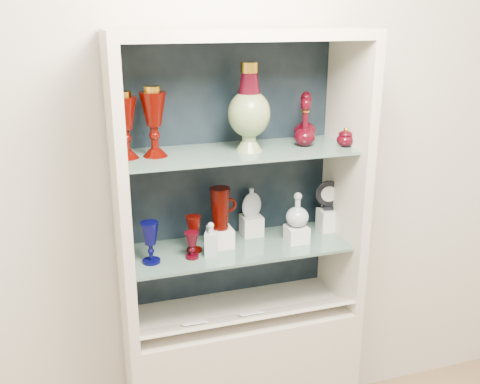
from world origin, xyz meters
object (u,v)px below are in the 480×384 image
object	(u,v)px
flat_flask	(252,202)
cameo_medallion	(329,195)
ruby_goblet_tall	(194,234)
ruby_decanter_a	(305,119)
cobalt_goblet	(150,243)
pedestal_lamp_left	(125,125)
enamel_urn	(249,108)
ruby_decanter_b	(306,115)
clear_square_bottle	(211,239)
ruby_pitcher	(220,209)
lidded_bowl	(345,137)
clear_round_decanter	(297,210)
ruby_goblet_small	(192,245)
pedestal_lamp_right	(154,122)

from	to	relation	value
flat_flask	cameo_medallion	xyz separation A→B (m)	(0.35, -0.05, 0.01)
ruby_goblet_tall	flat_flask	distance (m)	0.31
ruby_decanter_a	flat_flask	xyz separation A→B (m)	(-0.19, 0.11, -0.38)
cobalt_goblet	ruby_goblet_tall	world-z (taller)	cobalt_goblet
pedestal_lamp_left	cameo_medallion	world-z (taller)	pedestal_lamp_left
ruby_goblet_tall	enamel_urn	bearing A→B (deg)	-5.44
enamel_urn	flat_flask	xyz separation A→B (m)	(0.05, 0.12, -0.44)
ruby_decanter_b	clear_square_bottle	bearing A→B (deg)	-163.62
ruby_decanter_a	cameo_medallion	xyz separation A→B (m)	(0.16, 0.06, -0.36)
ruby_goblet_tall	ruby_pitcher	size ratio (longest dim) A/B	0.87
pedestal_lamp_left	flat_flask	xyz separation A→B (m)	(0.53, 0.09, -0.39)
enamel_urn	cobalt_goblet	distance (m)	0.66
enamel_urn	lidded_bowl	world-z (taller)	enamel_urn
flat_flask	clear_round_decanter	distance (m)	0.21
ruby_decanter_a	pedestal_lamp_left	bearing A→B (deg)	178.40
pedestal_lamp_left	enamel_urn	size ratio (longest dim) A/B	0.73
ruby_goblet_tall	ruby_goblet_small	xyz separation A→B (m)	(-0.02, -0.06, -0.02)
cameo_medallion	pedestal_lamp_left	bearing A→B (deg)	-162.71
enamel_urn	ruby_goblet_tall	xyz separation A→B (m)	(-0.23, 0.02, -0.52)
pedestal_lamp_right	clear_round_decanter	distance (m)	0.72
ruby_goblet_tall	ruby_pitcher	world-z (taller)	ruby_pitcher
ruby_decanter_b	lidded_bowl	xyz separation A→B (m)	(0.12, -0.15, -0.07)
pedestal_lamp_left	ruby_decanter_a	world-z (taller)	pedestal_lamp_left
pedestal_lamp_right	ruby_decanter_b	xyz separation A→B (m)	(0.66, 0.07, -0.02)
flat_flask	ruby_goblet_tall	bearing A→B (deg)	-171.57
ruby_decanter_a	clear_square_bottle	distance (m)	0.62
pedestal_lamp_right	ruby_goblet_tall	bearing A→B (deg)	-0.99
cameo_medallion	ruby_pitcher	bearing A→B (deg)	-162.58
ruby_decanter_b	clear_round_decanter	xyz separation A→B (m)	(-0.07, -0.11, -0.39)
clear_square_bottle	pedestal_lamp_left	bearing A→B (deg)	167.53
pedestal_lamp_right	enamel_urn	xyz separation A→B (m)	(0.37, -0.02, 0.04)
ruby_decanter_a	ruby_goblet_small	bearing A→B (deg)	-174.64
cobalt_goblet	cameo_medallion	xyz separation A→B (m)	(0.82, 0.10, 0.08)
ruby_decanter_b	lidded_bowl	distance (m)	0.20
enamel_urn	ruby_decanter_b	size ratio (longest dim) A/B	1.55
ruby_goblet_tall	ruby_pitcher	bearing A→B (deg)	9.53
pedestal_lamp_left	lidded_bowl	distance (m)	0.89
ruby_decanter_b	cobalt_goblet	bearing A→B (deg)	-169.89
lidded_bowl	cobalt_goblet	distance (m)	0.90
pedestal_lamp_left	clear_square_bottle	distance (m)	0.57
ruby_decanter_b	clear_square_bottle	distance (m)	0.66
ruby_goblet_tall	lidded_bowl	bearing A→B (deg)	-6.77
clear_round_decanter	ruby_goblet_tall	bearing A→B (deg)	175.63
ruby_decanter_a	ruby_pitcher	world-z (taller)	ruby_decanter_a
pedestal_lamp_left	cobalt_goblet	world-z (taller)	pedestal_lamp_left
lidded_bowl	ruby_pitcher	world-z (taller)	lidded_bowl
enamel_urn	flat_flask	size ratio (longest dim) A/B	2.61
ruby_goblet_small	ruby_pitcher	distance (m)	0.20
enamel_urn	ruby_decanter_b	world-z (taller)	enamel_urn
ruby_decanter_a	ruby_goblet_tall	distance (m)	0.66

